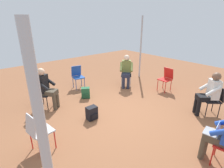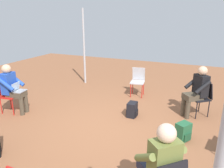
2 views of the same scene
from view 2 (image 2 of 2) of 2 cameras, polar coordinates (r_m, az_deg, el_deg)
ground_plane at (r=4.85m, az=-0.88°, el=-11.66°), size 14.94×14.94×0.00m
chair_southwest at (r=5.72m, az=22.44°, el=-2.91°), size 0.58×0.58×0.85m
chair_east at (r=6.07m, az=-25.64°, el=-2.20°), size 0.49×0.46×0.85m
chair_south at (r=6.67m, az=6.78°, el=1.14°), size 0.45×0.49×0.85m
person_with_laptop at (r=5.90m, az=-24.61°, el=-0.57°), size 0.56×0.55×1.24m
person_in_black at (r=5.56m, az=21.32°, el=-1.20°), size 0.63×0.63×1.24m
person_in_olive at (r=2.83m, az=12.28°, el=-19.19°), size 0.63×0.63×1.24m
backpack_near_laptop_user at (r=5.36m, az=5.28°, el=-6.87°), size 0.25×0.28×0.36m
backpack_by_empty_chair at (r=4.62m, az=18.05°, el=-11.95°), size 0.32×0.34×0.36m
tent_pole_near at (r=7.78m, az=-7.33°, el=9.53°), size 0.07×0.07×2.59m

